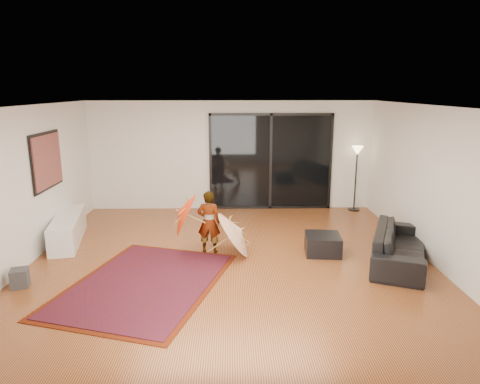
{
  "coord_description": "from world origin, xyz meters",
  "views": [
    {
      "loc": [
        0.01,
        -7.05,
        2.97
      ],
      "look_at": [
        0.17,
        0.69,
        1.1
      ],
      "focal_mm": 32.0,
      "sensor_mm": 36.0,
      "label": 1
    }
  ],
  "objects_px": {
    "sofa": "(400,246)",
    "ottoman": "(323,244)",
    "child": "(209,222)",
    "media_console": "(68,229)"
  },
  "relations": [
    {
      "from": "sofa",
      "to": "ottoman",
      "type": "height_order",
      "value": "sofa"
    },
    {
      "from": "child",
      "to": "media_console",
      "type": "bearing_deg",
      "value": -6.41
    },
    {
      "from": "media_console",
      "to": "ottoman",
      "type": "relative_size",
      "value": 2.98
    },
    {
      "from": "media_console",
      "to": "child",
      "type": "xyz_separation_m",
      "value": [
        2.85,
        -0.66,
        0.33
      ]
    },
    {
      "from": "sofa",
      "to": "child",
      "type": "relative_size",
      "value": 1.79
    },
    {
      "from": "media_console",
      "to": "child",
      "type": "relative_size",
      "value": 1.59
    },
    {
      "from": "sofa",
      "to": "child",
      "type": "xyz_separation_m",
      "value": [
        -3.35,
        0.55,
        0.28
      ]
    },
    {
      "from": "media_console",
      "to": "child",
      "type": "distance_m",
      "value": 2.94
    },
    {
      "from": "sofa",
      "to": "ottoman",
      "type": "xyz_separation_m",
      "value": [
        -1.25,
        0.44,
        -0.13
      ]
    },
    {
      "from": "media_console",
      "to": "child",
      "type": "bearing_deg",
      "value": -24.71
    }
  ]
}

